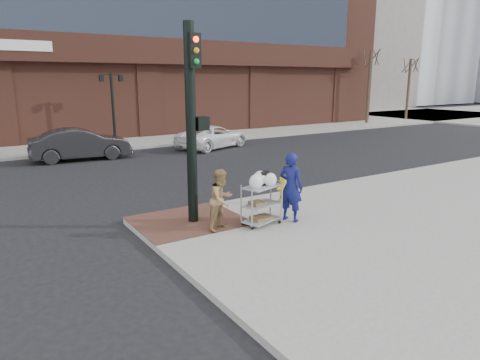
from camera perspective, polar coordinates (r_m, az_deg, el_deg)
ground at (r=11.00m, az=-1.97°, el=-6.91°), size 220.00×220.00×0.00m
sidewalk_far at (r=44.73m, az=-9.21°, el=8.33°), size 65.00×36.00×0.15m
brick_curb_ramp at (r=11.43m, az=-6.90°, el=-5.37°), size 2.80×2.40×0.01m
filler_block at (r=65.37m, az=11.91°, el=17.56°), size 14.00×20.00×18.00m
bare_tree_a at (r=38.81m, az=17.11°, el=16.36°), size 1.80×1.80×7.20m
bare_tree_b at (r=43.78m, az=21.86°, el=14.97°), size 1.80×1.80×6.70m
lamp_post at (r=25.95m, az=-16.62°, el=10.13°), size 1.32×0.22×4.00m
traffic_signal_pole at (r=10.82m, az=-6.40°, el=8.10°), size 0.61×0.51×5.00m
woman_blue at (r=11.21m, az=6.81°, el=-0.92°), size 0.65×0.78×1.82m
pedestrian_tan at (r=10.50m, az=-2.46°, el=-2.63°), size 0.90×0.81×1.53m
sedan_dark at (r=21.97m, az=-20.51°, el=4.50°), size 4.74×1.97×1.52m
minivan_white at (r=24.33m, az=-3.66°, el=5.79°), size 5.03×3.58×1.27m
utility_cart at (r=10.91m, az=2.90°, el=-2.80°), size 1.11×0.82×1.38m
fire_hydrant at (r=12.93m, az=5.76°, el=-1.13°), size 0.41×0.28×0.86m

